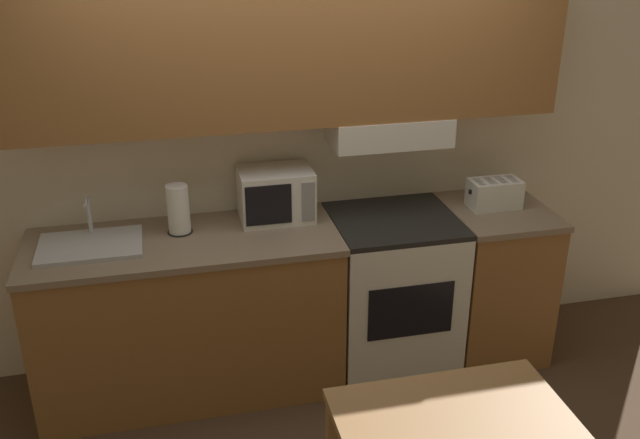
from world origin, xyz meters
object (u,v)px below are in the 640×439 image
stove_range (391,291)px  microwave (276,194)px  toaster (494,193)px  sink_basin (90,245)px  paper_towel_roll (178,209)px

stove_range → microwave: size_ratio=2.31×
toaster → sink_basin: 2.27m
stove_range → paper_towel_roll: (-1.19, 0.09, 0.60)m
sink_basin → toaster: bearing=0.7°
sink_basin → paper_towel_roll: bearing=10.8°
toaster → paper_towel_roll: size_ratio=1.13×
microwave → sink_basin: 1.02m
toaster → paper_towel_roll: (-1.80, 0.06, 0.05)m
sink_basin → paper_towel_roll: 0.48m
sink_basin → microwave: bearing=9.0°
stove_range → toaster: (0.61, 0.03, 0.55)m
microwave → paper_towel_roll: bearing=-172.6°
microwave → paper_towel_roll: size_ratio=1.50×
microwave → toaster: (1.27, -0.13, -0.06)m
stove_range → microwave: (-0.65, 0.16, 0.61)m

